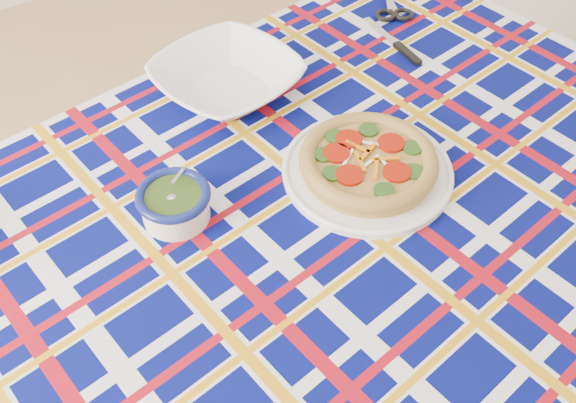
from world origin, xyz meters
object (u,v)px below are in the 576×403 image
dining_table (296,250)px  serving_bowl (227,79)px  pesto_bowl (174,202)px  main_focaccia_plate (368,162)px

dining_table → serving_bowl: bearing=70.5°
pesto_bowl → main_focaccia_plate: bearing=-13.8°
dining_table → main_focaccia_plate: size_ratio=5.61×
pesto_bowl → serving_bowl: pesto_bowl is taller
main_focaccia_plate → pesto_bowl: 0.38m
main_focaccia_plate → pesto_bowl: bearing=166.2°
main_focaccia_plate → pesto_bowl: (-0.37, 0.09, 0.01)m
dining_table → serving_bowl: 0.42m
main_focaccia_plate → dining_table: bearing=-169.9°
main_focaccia_plate → serving_bowl: 0.39m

